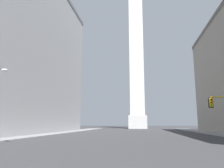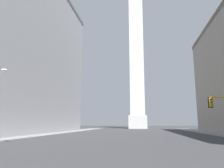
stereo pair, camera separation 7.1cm
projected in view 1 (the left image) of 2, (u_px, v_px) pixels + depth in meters
name	position (u px, v px, depth m)	size (l,w,h in m)	color
sidewalk_left	(29.00, 136.00, 34.09)	(5.00, 105.98, 0.15)	gray
obelisk	(136.00, 51.00, 92.90)	(7.23, 7.23, 67.63)	silver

